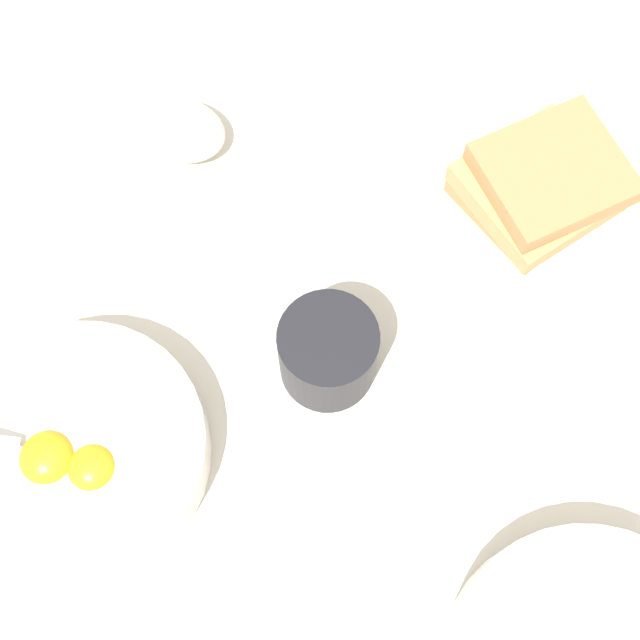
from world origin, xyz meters
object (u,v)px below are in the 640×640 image
toast_plate (532,206)px  toast_sandwich (541,184)px  drinking_cup (328,352)px  soup_spoon (163,126)px  egg_bowl (79,451)px

toast_plate → toast_sandwich: toast_sandwich is taller
toast_plate → drinking_cup: 0.21m
toast_sandwich → soup_spoon: toast_sandwich is taller
egg_bowl → drinking_cup: egg_bowl is taller
egg_bowl → drinking_cup: (0.12, -0.14, 0.01)m
toast_plate → soup_spoon: 0.30m
egg_bowl → toast_sandwich: 0.39m
egg_bowl → toast_sandwich: (0.29, -0.26, 0.02)m
egg_bowl → soup_spoon: 0.27m
egg_bowl → toast_sandwich: size_ratio=1.25×
toast_plate → drinking_cup: size_ratio=2.82×
drinking_cup → toast_plate: bearing=-33.5°
egg_bowl → toast_plate: bearing=-41.8°
egg_bowl → soup_spoon: size_ratio=1.05×
toast_sandwich → drinking_cup: 0.20m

